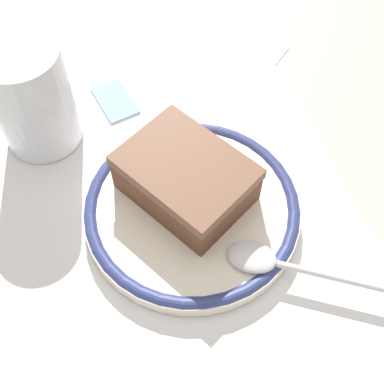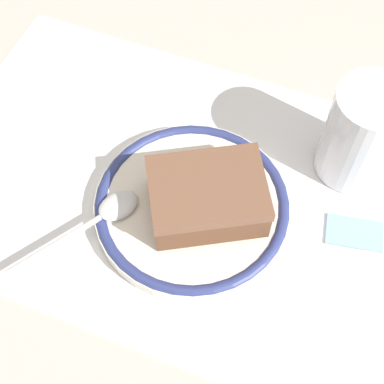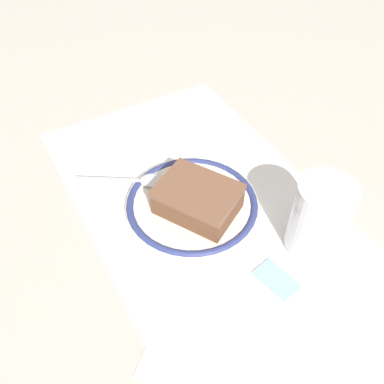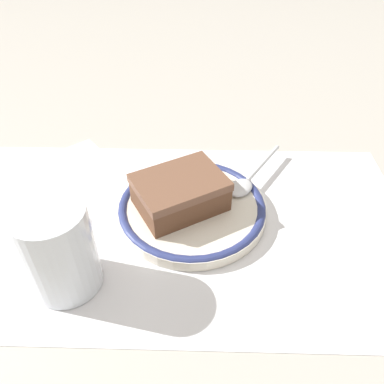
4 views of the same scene
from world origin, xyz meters
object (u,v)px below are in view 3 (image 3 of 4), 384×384
Objects in this scene: cup at (318,221)px; spoon at (142,180)px; plate at (192,205)px; cake_slice at (198,199)px; napkin at (219,335)px; sugar_packet at (277,278)px.

spoon is at bearing 37.28° from cup.
cup reaches higher than plate.
cake_slice is 1.04× the size of spoon.
cake_slice is 0.09m from spoon.
napkin is (-0.15, 0.06, -0.03)m from cake_slice.
plate is at bearing 2.72° from cake_slice.
spoon is (0.08, 0.04, -0.02)m from cake_slice.
spoon is at bearing 31.60° from plate.
cake_slice is 1.25× the size of cup.
spoon reaches higher than napkin.
cake_slice is 2.40× the size of sugar_packet.
spoon is at bearing 27.38° from cake_slice.
spoon reaches higher than sugar_packet.
plate reaches higher than sugar_packet.
spoon is at bearing -5.07° from napkin.
napkin is at bearing 157.75° from cake_slice.
cup reaches higher than cake_slice.
cup is at bearing -74.31° from napkin.
cake_slice is at bearing -152.62° from spoon.
spoon is 0.22m from sugar_packet.
cup is (-0.11, -0.10, 0.01)m from cake_slice.
plate is 1.80× the size of cup.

